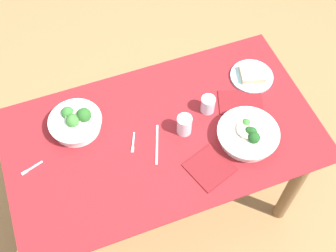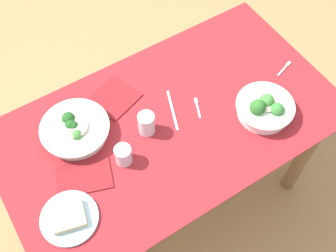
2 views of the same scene
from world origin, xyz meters
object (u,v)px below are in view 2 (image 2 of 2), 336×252
broccoli_bowl_far (265,108)px  broccoli_bowl_near (75,130)px  fork_by_near_bowl (285,68)px  napkin_folded_upper (84,177)px  water_glass_center (146,124)px  table_knife_left (172,110)px  fork_by_far_bowl (197,107)px  napkin_folded_lower (115,98)px  bread_side_plate (69,217)px  water_glass_side (123,155)px

broccoli_bowl_far → broccoli_bowl_near: bearing=-25.1°
broccoli_bowl_near → fork_by_near_bowl: size_ratio=2.77×
fork_by_near_bowl → napkin_folded_upper: 1.00m
water_glass_center → table_knife_left: size_ratio=0.49×
fork_by_far_bowl → napkin_folded_lower: napkin_folded_lower is taller
broccoli_bowl_far → napkin_folded_upper: size_ratio=1.17×
broccoli_bowl_near → napkin_folded_lower: bearing=-160.7°
broccoli_bowl_far → fork_by_near_bowl: broccoli_bowl_far is taller
broccoli_bowl_near → fork_by_far_bowl: (-0.49, 0.15, -0.03)m
bread_side_plate → fork_by_near_bowl: (-1.12, -0.12, -0.01)m
broccoli_bowl_far → napkin_folded_lower: 0.63m
water_glass_side → water_glass_center: bearing=-154.1°
broccoli_bowl_far → water_glass_side: (0.60, -0.12, 0.00)m
fork_by_near_bowl → napkin_folded_lower: bearing=142.2°
broccoli_bowl_near → water_glass_center: bearing=151.3°
bread_side_plate → water_glass_side: size_ratio=2.51×
broccoli_bowl_near → table_knife_left: broccoli_bowl_near is taller
broccoli_bowl_near → fork_by_near_bowl: broccoli_bowl_near is taller
water_glass_center → table_knife_left: 0.15m
broccoli_bowl_far → broccoli_bowl_near: broccoli_bowl_far is taller
table_knife_left → napkin_folded_upper: 0.46m
fork_by_near_bowl → bread_side_plate: bearing=168.4°
water_glass_side → fork_by_near_bowl: bearing=-178.7°
broccoli_bowl_near → water_glass_center: (-0.25, 0.14, 0.02)m
fork_by_near_bowl → napkin_folded_lower: 0.77m
napkin_folded_lower → broccoli_bowl_near: bearing=19.3°
broccoli_bowl_far → fork_by_near_bowl: bearing=-149.9°
table_knife_left → napkin_folded_lower: bearing=-116.1°
fork_by_near_bowl → broccoli_bowl_near: bearing=150.9°
bread_side_plate → table_knife_left: (-0.57, -0.20, -0.01)m
fork_by_far_bowl → water_glass_center: bearing=108.9°
fork_by_near_bowl → table_knife_left: size_ratio=0.50×
water_glass_side → napkin_folded_lower: bearing=-111.4°
fork_by_near_bowl → fork_by_far_bowl: bearing=157.8°
fork_by_near_bowl → napkin_folded_lower: size_ratio=0.57×
fork_by_near_bowl → table_knife_left: (0.55, -0.08, -0.00)m
water_glass_side → napkin_folded_upper: bearing=-6.1°
napkin_folded_lower → table_knife_left: bearing=133.1°
bread_side_plate → water_glass_center: water_glass_center is taller
fork_by_far_bowl → napkin_folded_lower: 0.36m
napkin_folded_lower → water_glass_center: bearing=99.2°
napkin_folded_upper → napkin_folded_lower: size_ratio=1.18×
water_glass_center → table_knife_left: water_glass_center is taller
bread_side_plate → napkin_folded_upper: 0.17m
water_glass_center → water_glass_side: (0.15, 0.07, -0.01)m
bread_side_plate → water_glass_center: (-0.43, -0.17, 0.04)m
water_glass_side → table_knife_left: water_glass_side is taller
fork_by_near_bowl → broccoli_bowl_far: bearing=-167.7°
broccoli_bowl_near → broccoli_bowl_far: bearing=154.9°
broccoli_bowl_near → napkin_folded_upper: broccoli_bowl_near is taller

